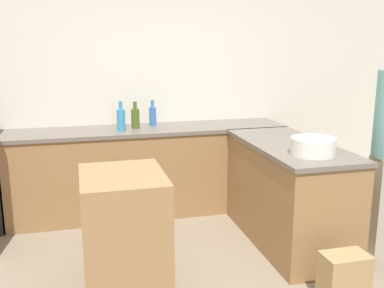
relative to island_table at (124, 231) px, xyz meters
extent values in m
cube|color=silver|center=(0.43, 1.82, 0.90)|extent=(8.00, 0.06, 2.70)
cube|color=olive|center=(0.43, 1.49, 0.00)|extent=(2.90, 0.60, 0.90)
cube|color=#6B6056|center=(0.43, 1.49, 0.47)|extent=(2.93, 0.63, 0.04)
cube|color=olive|center=(1.55, 0.43, 0.00)|extent=(0.66, 1.51, 0.90)
cube|color=#6B6056|center=(1.55, 0.43, 0.47)|extent=(0.69, 1.54, 0.04)
cube|color=#997047|center=(0.00, 0.00, 0.00)|extent=(0.61, 0.74, 0.89)
cylinder|color=white|center=(1.54, 0.02, 0.56)|extent=(0.36, 0.36, 0.14)
cylinder|color=red|center=(0.16, 1.63, 0.58)|extent=(0.07, 0.07, 0.18)
cylinder|color=red|center=(0.16, 1.63, 0.70)|extent=(0.03, 0.03, 0.07)
cylinder|color=#386BB7|center=(0.50, 1.61, 0.59)|extent=(0.08, 0.08, 0.20)
cylinder|color=#386BB7|center=(0.50, 1.61, 0.73)|extent=(0.03, 0.03, 0.08)
cylinder|color=#475B1E|center=(0.30, 1.50, 0.59)|extent=(0.09, 0.09, 0.20)
cylinder|color=#475B1E|center=(0.30, 1.50, 0.73)|extent=(0.04, 0.04, 0.08)
cylinder|color=#338CBF|center=(0.14, 1.40, 0.60)|extent=(0.09, 0.09, 0.22)
cylinder|color=#338CBF|center=(0.14, 1.40, 0.75)|extent=(0.04, 0.04, 0.08)
cube|color=#A88456|center=(1.48, -0.62, -0.26)|extent=(0.32, 0.21, 0.37)
camera|label=1|loc=(-0.29, -3.15, 1.39)|focal=42.00mm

